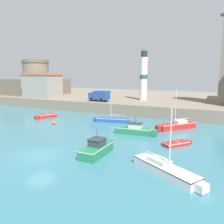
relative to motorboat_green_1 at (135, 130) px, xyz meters
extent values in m
plane|color=teal|center=(-5.47, -11.36, -0.54)|extent=(200.00, 200.00, 0.00)
cube|color=gray|center=(-5.47, 30.86, 0.53)|extent=(120.00, 40.00, 2.14)
cube|color=#237A4C|center=(-0.18, -0.02, -0.14)|extent=(4.77, 2.05, 0.81)
cube|color=#237A4C|center=(2.50, 0.22, -0.14)|extent=(0.82, 0.97, 0.69)
cube|color=white|center=(-0.18, -0.02, 0.23)|extent=(4.82, 2.07, 0.07)
cube|color=silver|center=(0.05, 0.00, 0.55)|extent=(1.73, 1.38, 0.56)
cube|color=#2D333D|center=(0.05, 0.00, 0.87)|extent=(1.87, 1.47, 0.08)
cylinder|color=black|center=(0.05, 0.00, 1.36)|extent=(0.04, 0.04, 0.90)
cube|color=#237A4C|center=(-0.65, -8.90, -0.09)|extent=(1.75, 4.09, 0.89)
cube|color=#237A4C|center=(-0.68, -6.48, -0.09)|extent=(0.95, 0.78, 0.76)
cube|color=white|center=(-0.65, -8.90, 0.31)|extent=(1.76, 4.13, 0.07)
cube|color=#333842|center=(-0.65, -8.70, 0.67)|extent=(1.29, 1.44, 0.62)
cube|color=#2D333D|center=(-0.65, -8.70, 1.02)|extent=(1.38, 1.56, 0.08)
cylinder|color=black|center=(-0.65, -8.70, 1.51)|extent=(0.04, 0.04, 0.90)
cube|color=#284C9E|center=(-5.78, 5.37, -0.22)|extent=(5.59, 2.56, 0.64)
cube|color=#284C9E|center=(-8.74, 4.73, -0.22)|extent=(0.81, 0.92, 0.54)
cube|color=white|center=(-5.78, 5.37, 0.06)|extent=(5.64, 2.58, 0.07)
cylinder|color=silver|center=(-6.17, 5.29, 2.14)|extent=(0.10, 0.10, 4.09)
cylinder|color=silver|center=(-5.12, 5.52, 0.65)|extent=(2.39, 0.59, 0.08)
cube|color=red|center=(4.50, 5.22, -0.12)|extent=(4.79, 5.36, 0.84)
cube|color=red|center=(2.42, 2.73, -0.12)|extent=(0.94, 0.92, 0.71)
cube|color=white|center=(4.50, 5.22, 0.26)|extent=(4.84, 5.42, 0.07)
cylinder|color=silver|center=(4.21, 4.88, 2.73)|extent=(0.10, 0.10, 4.88)
cylinder|color=silver|center=(4.97, 5.78, 0.85)|extent=(1.76, 2.09, 0.08)
cube|color=silver|center=(4.87, 5.67, 0.48)|extent=(1.84, 1.95, 0.36)
cube|color=red|center=(-18.24, 3.49, -0.25)|extent=(2.50, 3.59, 0.58)
cube|color=red|center=(-18.95, 1.66, -0.25)|extent=(0.94, 0.86, 0.49)
cube|color=white|center=(-18.24, 3.49, 0.00)|extent=(2.52, 3.62, 0.07)
cube|color=#997F5B|center=(-18.24, 3.49, 0.08)|extent=(1.18, 0.62, 0.08)
cube|color=black|center=(-17.60, 5.15, -0.20)|extent=(0.26, 0.26, 0.36)
cube|color=red|center=(5.71, -2.52, -0.34)|extent=(2.84, 3.06, 0.40)
cube|color=red|center=(6.83, -1.17, -0.34)|extent=(0.88, 0.86, 0.34)
cube|color=white|center=(5.71, -2.52, -0.18)|extent=(2.87, 3.09, 0.07)
cube|color=#997F5B|center=(5.71, -2.52, -0.10)|extent=(0.93, 0.82, 0.08)
cube|color=white|center=(6.19, -10.05, -0.20)|extent=(5.84, 4.32, 0.68)
cube|color=white|center=(9.01, -11.76, -0.20)|extent=(0.96, 1.01, 0.58)
cube|color=black|center=(6.19, -10.05, 0.10)|extent=(5.90, 4.36, 0.07)
cylinder|color=silver|center=(6.57, -10.28, 2.45)|extent=(0.10, 0.10, 4.61)
cylinder|color=silver|center=(5.55, -9.66, 0.69)|extent=(2.33, 1.46, 0.08)
cube|color=silver|center=(5.68, -9.74, 0.32)|extent=(2.05, 1.79, 0.36)
sphere|color=orange|center=(-13.25, -0.46, -0.28)|extent=(0.52, 0.52, 0.52)
cube|color=#685E4F|center=(-37.47, 20.50, 3.78)|extent=(13.67, 13.67, 4.37)
cylinder|color=gray|center=(-37.47, 20.50, 5.98)|extent=(6.98, 6.98, 8.76)
cylinder|color=#685E4F|center=(-37.47, 20.50, 10.76)|extent=(7.33, 7.33, 0.80)
cylinder|color=silver|center=(-5.47, 19.90, 6.22)|extent=(1.60, 1.60, 9.24)
cylinder|color=#2D5647|center=(-5.47, 19.90, 6.68)|extent=(1.65, 1.65, 0.90)
cylinder|color=#262D33|center=(-5.47, 19.90, 11.43)|extent=(1.36, 1.36, 1.20)
cone|color=#2D5647|center=(-5.47, 19.90, 12.43)|extent=(1.52, 1.52, 0.80)
cube|color=gray|center=(-29.47, 14.37, 4.31)|extent=(8.07, 5.62, 5.43)
cube|color=#C1663D|center=(-29.47, 14.37, 7.28)|extent=(8.47, 5.90, 0.50)
cube|color=#234793|center=(-12.57, 13.80, 2.90)|extent=(3.21, 2.11, 1.80)
cube|color=#234793|center=(-14.62, 13.80, 2.70)|extent=(1.31, 2.00, 1.40)
cube|color=#334756|center=(-15.07, 13.81, 2.90)|extent=(0.12, 1.80, 0.70)
cylinder|color=black|center=(-14.52, 12.85, 2.00)|extent=(0.80, 0.28, 0.80)
cylinder|color=black|center=(-14.52, 14.75, 2.00)|extent=(0.80, 0.28, 0.80)
cylinder|color=black|center=(-12.17, 12.85, 2.00)|extent=(0.80, 0.28, 0.80)
cylinder|color=black|center=(-12.17, 14.75, 2.00)|extent=(0.80, 0.28, 0.80)
camera|label=1|loc=(9.59, -26.21, 7.08)|focal=35.00mm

